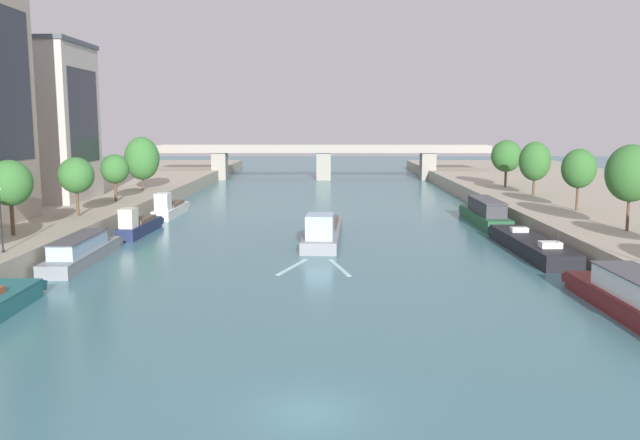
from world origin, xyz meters
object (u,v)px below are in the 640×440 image
object	(u,v)px
tree_right_third	(535,161)
lamppost_left_bank	(1,217)
moored_boat_left_end	(82,251)
tree_left_end_of_row	(142,158)
moored_boat_left_downstream	(170,208)
tree_right_distant	(506,156)
moored_boat_right_near	(485,214)
tree_left_distant	(76,175)
barge_midriver	(323,230)
bridge_far	(324,157)
moored_boat_right_gap_after	(530,245)
tree_right_second	(579,169)
moored_boat_left_near	(139,225)
tree_left_far	(10,183)
tree_right_far	(631,173)
tree_left_by_lamp	(115,169)

from	to	relation	value
tree_right_third	lamppost_left_bank	distance (m)	61.77
moored_boat_left_end	tree_left_end_of_row	xyz separation A→B (m)	(-5.70, 38.09, 5.38)
moored_boat_left_downstream	tree_right_distant	xyz separation A→B (m)	(44.63, 16.47, 5.50)
moored_boat_right_near	tree_left_distant	distance (m)	42.99
moored_boat_left_end	tree_right_distant	distance (m)	62.85
barge_midriver	moored_boat_right_near	bearing A→B (deg)	28.98
tree_right_third	bridge_far	bearing A→B (deg)	119.96
moored_boat_left_downstream	tree_left_end_of_row	bearing A→B (deg)	119.41
moored_boat_right_gap_after	tree_right_distant	world-z (taller)	tree_right_distant
barge_midriver	tree_right_second	xyz separation A→B (m)	(26.62, 6.78, 5.46)
barge_midriver	tree_left_end_of_row	distance (m)	37.61
moored_boat_left_near	tree_left_far	bearing A→B (deg)	-119.14
moored_boat_left_near	tree_left_far	distance (m)	14.90
moored_boat_left_near	lamppost_left_bank	size ratio (longest dim) A/B	2.27
tree_right_second	tree_right_far	bearing A→B (deg)	-93.05
moored_boat_left_downstream	tree_left_end_of_row	size ratio (longest dim) A/B	1.60
moored_boat_right_gap_after	bridge_far	size ratio (longest dim) A/B	0.25
barge_midriver	bridge_far	world-z (taller)	bridge_far
bridge_far	lamppost_left_bank	bearing A→B (deg)	-104.84
tree_left_by_lamp	tree_right_far	distance (m)	54.65
moored_boat_left_end	tree_right_second	distance (m)	49.30
tree_left_by_lamp	tree_right_far	size ratio (longest dim) A/B	0.75
tree_right_second	tree_right_third	world-z (taller)	tree_right_third
moored_boat_left_near	tree_left_end_of_row	bearing A→B (deg)	104.61
barge_midriver	tree_right_far	world-z (taller)	tree_right_far
moored_boat_right_near	tree_left_distant	world-z (taller)	tree_left_distant
moored_boat_left_near	tree_right_far	world-z (taller)	tree_right_far
moored_boat_left_near	tree_left_end_of_row	xyz separation A→B (m)	(-6.45, 24.74, 5.40)
moored_boat_right_gap_after	moored_boat_left_end	bearing A→B (deg)	-173.45
moored_boat_left_near	tree_right_distant	world-z (taller)	tree_right_distant
moored_boat_right_near	tree_right_distant	size ratio (longest dim) A/B	2.21
tree_left_by_lamp	bridge_far	xyz separation A→B (m)	(24.17, 52.99, -1.32)
moored_boat_left_near	tree_left_distant	world-z (taller)	tree_left_distant
tree_left_by_lamp	tree_right_distant	distance (m)	53.73
moored_boat_right_near	moored_boat_right_gap_after	bearing A→B (deg)	-89.64
tree_left_end_of_row	tree_left_far	bearing A→B (deg)	-90.50
lamppost_left_bank	tree_right_third	bearing A→B (deg)	37.33
tree_left_distant	barge_midriver	bearing A→B (deg)	-5.05
tree_right_far	bridge_far	bearing A→B (deg)	109.50
bridge_far	moored_boat_right_gap_after	bearing A→B (deg)	-76.16
tree_right_distant	bridge_far	bearing A→B (deg)	127.11
moored_boat_left_downstream	tree_right_second	size ratio (longest dim) A/B	1.80
moored_boat_right_gap_after	tree_right_far	size ratio (longest dim) A/B	2.23
tree_left_far	tree_right_distant	size ratio (longest dim) A/B	0.92
moored_boat_right_near	tree_left_far	world-z (taller)	tree_left_far
lamppost_left_bank	tree_left_distant	bearing A→B (deg)	95.18
barge_midriver	tree_left_end_of_row	xyz separation A→B (m)	(-24.95, 27.62, 5.39)
tree_left_end_of_row	tree_left_by_lamp	bearing A→B (deg)	-87.99
moored_boat_left_downstream	tree_right_far	world-z (taller)	tree_right_far
tree_left_far	tree_right_far	world-z (taller)	tree_right_far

